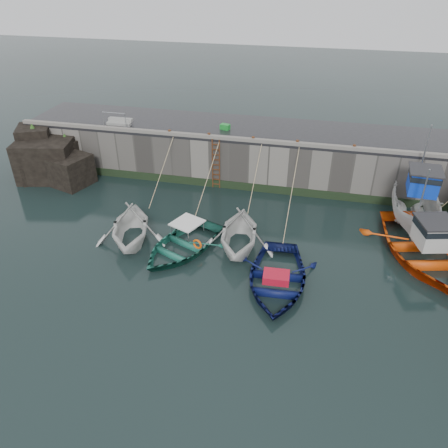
% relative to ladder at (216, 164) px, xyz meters
% --- Properties ---
extents(ground, '(120.00, 120.00, 0.00)m').
position_rel_ladder_xyz_m(ground, '(2.00, -9.91, -1.59)').
color(ground, black).
rests_on(ground, ground).
extents(quay_back, '(30.00, 5.00, 3.00)m').
position_rel_ladder_xyz_m(quay_back, '(2.00, 2.59, -0.09)').
color(quay_back, slate).
rests_on(quay_back, ground).
extents(road_back, '(30.00, 5.00, 0.16)m').
position_rel_ladder_xyz_m(road_back, '(2.00, 2.59, 1.49)').
color(road_back, black).
rests_on(road_back, quay_back).
extents(kerb_back, '(30.00, 0.30, 0.20)m').
position_rel_ladder_xyz_m(kerb_back, '(2.00, 0.24, 1.67)').
color(kerb_back, slate).
rests_on(kerb_back, road_back).
extents(algae_back, '(30.00, 0.08, 0.50)m').
position_rel_ladder_xyz_m(algae_back, '(2.00, 0.05, -1.34)').
color(algae_back, black).
rests_on(algae_back, ground).
extents(rock_outcrop, '(5.85, 4.24, 3.41)m').
position_rel_ladder_xyz_m(rock_outcrop, '(-10.92, -0.80, -0.33)').
color(rock_outcrop, black).
rests_on(rock_outcrop, ground).
extents(ladder, '(0.51, 0.08, 3.20)m').
position_rel_ladder_xyz_m(ladder, '(0.00, 0.00, 0.00)').
color(ladder, '#3F1E0F').
rests_on(ladder, ground).
extents(boat_near_white, '(4.98, 5.40, 2.37)m').
position_rel_ladder_xyz_m(boat_near_white, '(-2.82, -6.80, -1.59)').
color(boat_near_white, silver).
rests_on(boat_near_white, ground).
extents(boat_near_white_rope, '(0.04, 5.10, 3.10)m').
position_rel_ladder_xyz_m(boat_near_white_rope, '(-2.82, -2.11, -1.59)').
color(boat_near_white_rope, tan).
rests_on(boat_near_white_rope, ground).
extents(boat_near_blue, '(5.28, 6.05, 1.05)m').
position_rel_ladder_xyz_m(boat_near_blue, '(-0.06, -6.99, -1.59)').
color(boat_near_blue, '#1C6352').
rests_on(boat_near_blue, ground).
extents(boat_near_blue_rope, '(0.04, 5.26, 3.10)m').
position_rel_ladder_xyz_m(boat_near_blue_rope, '(-0.06, -2.20, -1.59)').
color(boat_near_blue_rope, tan).
rests_on(boat_near_blue_rope, ground).
extents(boat_near_blacktrim, '(4.34, 4.90, 2.39)m').
position_rel_ladder_xyz_m(boat_near_blacktrim, '(2.67, -6.15, -1.59)').
color(boat_near_blacktrim, silver).
rests_on(boat_near_blacktrim, ground).
extents(boat_near_blacktrim_rope, '(0.04, 4.55, 3.10)m').
position_rel_ladder_xyz_m(boat_near_blacktrim_rope, '(2.67, -1.78, -1.59)').
color(boat_near_blacktrim_rope, tan).
rests_on(boat_near_blacktrim_rope, ground).
extents(boat_near_navy, '(4.17, 5.63, 1.12)m').
position_rel_ladder_xyz_m(boat_near_navy, '(4.87, -8.59, -1.59)').
color(boat_near_navy, '#0B1346').
rests_on(boat_near_navy, ground).
extents(boat_near_navy_rope, '(0.04, 6.70, 3.10)m').
position_rel_ladder_xyz_m(boat_near_navy_rope, '(4.87, -3.00, -1.59)').
color(boat_near_navy_rope, tan).
rests_on(boat_near_navy_rope, ground).
extents(boat_far_white, '(2.87, 6.54, 5.46)m').
position_rel_ladder_xyz_m(boat_far_white, '(11.50, -1.61, -0.55)').
color(boat_far_white, white).
rests_on(boat_far_white, ground).
extents(boat_far_orange, '(6.42, 7.84, 4.42)m').
position_rel_ladder_xyz_m(boat_far_orange, '(11.51, -4.90, -1.14)').
color(boat_far_orange, '#E94C0C').
rests_on(boat_far_orange, ground).
extents(fish_crate, '(0.65, 0.51, 0.33)m').
position_rel_ladder_xyz_m(fish_crate, '(0.13, 1.95, 1.73)').
color(fish_crate, '#198A2C').
rests_on(fish_crate, road_back).
extents(railing, '(1.60, 1.05, 1.00)m').
position_rel_ladder_xyz_m(railing, '(-6.75, 1.33, 1.77)').
color(railing, '#A5A8AD').
rests_on(railing, road_back).
extents(bollard_a, '(0.18, 0.18, 0.28)m').
position_rel_ladder_xyz_m(bollard_a, '(-3.00, 0.34, 1.71)').
color(bollard_a, '#3F1E0F').
rests_on(bollard_a, road_back).
extents(bollard_b, '(0.18, 0.18, 0.28)m').
position_rel_ladder_xyz_m(bollard_b, '(-0.50, 0.34, 1.71)').
color(bollard_b, '#3F1E0F').
rests_on(bollard_b, road_back).
extents(bollard_c, '(0.18, 0.18, 0.28)m').
position_rel_ladder_xyz_m(bollard_c, '(2.20, 0.34, 1.71)').
color(bollard_c, '#3F1E0F').
rests_on(bollard_c, road_back).
extents(bollard_d, '(0.18, 0.18, 0.28)m').
position_rel_ladder_xyz_m(bollard_d, '(4.80, 0.34, 1.71)').
color(bollard_d, '#3F1E0F').
rests_on(bollard_d, road_back).
extents(bollard_e, '(0.18, 0.18, 0.28)m').
position_rel_ladder_xyz_m(bollard_e, '(8.00, 0.34, 1.71)').
color(bollard_e, '#3F1E0F').
rests_on(bollard_e, road_back).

